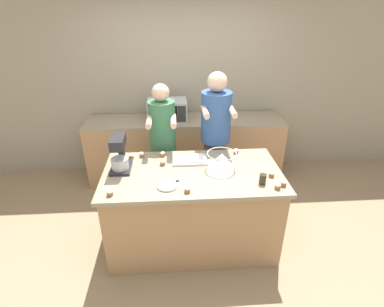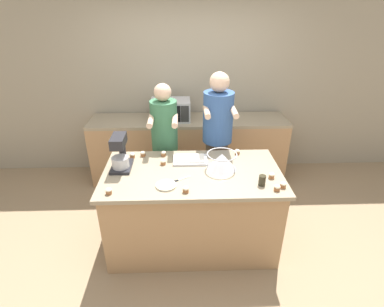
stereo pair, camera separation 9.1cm
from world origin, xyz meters
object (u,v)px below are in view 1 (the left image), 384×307
object	(u,v)px
microwave_oven	(167,110)
baking_tray	(190,160)
cupcake_2	(162,154)
cupcake_5	(272,174)
person_left	(163,147)
drinking_glass	(263,179)
cupcake_0	(236,151)
knife	(180,180)
cupcake_6	(284,183)
cupcake_7	(278,186)
mixing_bowl	(222,160)
cupcake_9	(163,162)
cupcake_1	(110,193)
stand_mixer	(120,155)
cupcake_4	(131,156)
person_right	(215,141)
cupcake_8	(142,154)
cupcake_3	(187,190)
small_plate	(167,186)

from	to	relation	value
microwave_oven	baking_tray	bearing A→B (deg)	-78.75
cupcake_2	cupcake_5	world-z (taller)	same
person_left	cupcake_2	distance (m)	0.34
drinking_glass	cupcake_0	distance (m)	0.65
knife	cupcake_6	xyz separation A→B (m)	(0.95, -0.16, 0.03)
cupcake_5	cupcake_7	xyz separation A→B (m)	(-0.01, -0.21, 0.00)
baking_tray	cupcake_6	bearing A→B (deg)	-33.09
mixing_bowl	cupcake_9	distance (m)	0.61
person_left	baking_tray	xyz separation A→B (m)	(0.29, -0.46, 0.06)
microwave_oven	cupcake_1	size ratio (longest dim) A/B	9.31
drinking_glass	cupcake_1	distance (m)	1.39
stand_mixer	cupcake_6	world-z (taller)	stand_mixer
cupcake_4	cupcake_6	distance (m)	1.60
cupcake_1	person_left	bearing A→B (deg)	66.93
baking_tray	knife	bearing A→B (deg)	-106.86
person_right	knife	distance (m)	0.95
cupcake_8	cupcake_7	bearing A→B (deg)	-29.33
person_left	cupcake_4	xyz separation A→B (m)	(-0.34, -0.36, 0.07)
person_left	cupcake_4	distance (m)	0.50
cupcake_7	cupcake_9	distance (m)	1.17
cupcake_0	person_right	bearing A→B (deg)	121.31
mixing_bowl	person_left	bearing A→B (deg)	133.79
stand_mixer	cupcake_6	distance (m)	1.60
cupcake_3	cupcake_7	distance (m)	0.82
stand_mixer	knife	distance (m)	0.66
cupcake_5	cupcake_4	bearing A→B (deg)	161.31
drinking_glass	cupcake_2	world-z (taller)	drinking_glass
drinking_glass	cupcake_2	size ratio (longest dim) A/B	1.72
baking_tray	microwave_oven	size ratio (longest dim) A/B	0.67
cupcake_6	cupcake_0	bearing A→B (deg)	113.90
small_plate	cupcake_4	distance (m)	0.70
mixing_bowl	baking_tray	bearing A→B (deg)	150.93
drinking_glass	cupcake_4	xyz separation A→B (m)	(-1.28, 0.59, -0.02)
cupcake_2	person_right	bearing A→B (deg)	27.59
person_left	microwave_oven	distance (m)	0.77
cupcake_2	cupcake_9	distance (m)	0.20
cupcake_2	cupcake_6	xyz separation A→B (m)	(1.12, -0.67, 0.00)
knife	small_plate	bearing A→B (deg)	-140.01
baking_tray	cupcake_2	size ratio (longest dim) A/B	6.23
cupcake_2	cupcake_4	bearing A→B (deg)	-174.65
knife	cupcake_7	distance (m)	0.90
cupcake_2	cupcake_6	distance (m)	1.31
person_right	small_plate	xyz separation A→B (m)	(-0.58, -0.94, -0.01)
cupcake_2	cupcake_0	bearing A→B (deg)	0.95
person_right	cupcake_8	distance (m)	0.91
drinking_glass	cupcake_0	xyz separation A→B (m)	(-0.12, 0.64, -0.02)
cupcake_2	cupcake_6	bearing A→B (deg)	-30.88
cupcake_3	knife	bearing A→B (deg)	105.57
cupcake_4	cupcake_0	bearing A→B (deg)	2.24
cupcake_3	microwave_oven	bearing A→B (deg)	95.78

